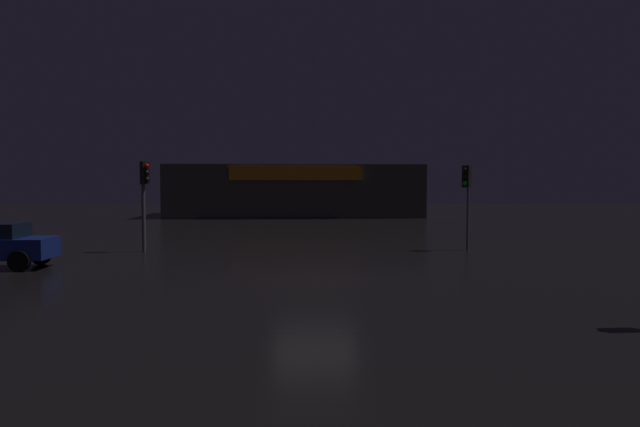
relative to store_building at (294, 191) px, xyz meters
The scene contains 4 objects.
ground_plane 33.66m from the store_building, 89.73° to the right, with size 120.00×120.00×0.00m, color black.
store_building is the anchor object (origin of this frame).
traffic_signal_opposite 27.23m from the store_building, 104.09° to the right, with size 0.42×0.42×3.79m.
traffic_signal_cross_left 27.57m from the store_building, 75.33° to the right, with size 0.42×0.42×3.64m.
Camera 1 is at (-0.86, -17.73, 2.95)m, focal length 32.97 mm.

